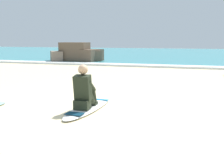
{
  "coord_description": "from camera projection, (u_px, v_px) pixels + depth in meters",
  "views": [
    {
      "loc": [
        1.97,
        -6.03,
        1.55
      ],
      "look_at": [
        -0.16,
        0.71,
        0.55
      ],
      "focal_mm": 43.66,
      "sensor_mm": 36.0,
      "label": 1
    }
  ],
  "objects": [
    {
      "name": "ground_plane",
      "position": [
        109.0,
        105.0,
        6.5
      ],
      "size": [
        80.0,
        80.0,
        0.0
      ],
      "primitive_type": "plane",
      "color": "beige"
    },
    {
      "name": "surfer_seated",
      "position": [
        84.0,
        91.0,
        5.85
      ],
      "size": [
        0.39,
        0.71,
        0.95
      ],
      "color": "black",
      "rests_on": "surfboard_main"
    },
    {
      "name": "sea",
      "position": [
        178.0,
        54.0,
        28.14
      ],
      "size": [
        80.0,
        28.0,
        0.1
      ],
      "primitive_type": "cube",
      "color": "teal",
      "rests_on": "ground"
    },
    {
      "name": "surfboard_main",
      "position": [
        89.0,
        107.0,
        6.13
      ],
      "size": [
        0.57,
        2.3,
        0.08
      ],
      "color": "white",
      "rests_on": "ground"
    },
    {
      "name": "rock_outcrop_distant",
      "position": [
        77.0,
        54.0,
        18.3
      ],
      "size": [
        3.76,
        2.52,
        1.33
      ],
      "color": "brown",
      "rests_on": "ground"
    },
    {
      "name": "breaking_foam",
      "position": [
        161.0,
        66.0,
        15.2
      ],
      "size": [
        80.0,
        0.9,
        0.11
      ],
      "primitive_type": "cube",
      "color": "white",
      "rests_on": "ground"
    }
  ]
}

